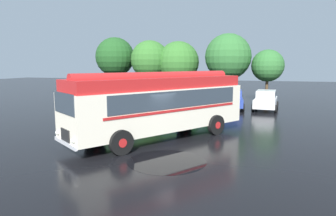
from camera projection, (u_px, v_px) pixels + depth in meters
ground_plane at (152, 141)px, 15.16m from camera, size 120.00×120.00×0.00m
vintage_bus at (160, 103)px, 15.54m from camera, size 7.80×9.66×3.49m
car_near_left at (171, 98)px, 26.86m from camera, size 2.40×4.40×1.66m
car_mid_left at (203, 99)px, 26.25m from camera, size 2.18×4.31×1.66m
car_mid_right at (232, 99)px, 26.20m from camera, size 2.20×4.32×1.66m
car_far_right at (266, 100)px, 25.48m from camera, size 2.29×4.36×1.66m
tree_far_left at (115, 57)px, 34.59m from camera, size 4.44×4.44×6.94m
tree_left_of_centre at (149, 59)px, 32.90m from camera, size 4.21×4.21×6.47m
tree_centre at (179, 63)px, 32.52m from camera, size 4.50×4.50×6.35m
tree_right_of_centre at (229, 57)px, 30.88m from camera, size 4.75×4.75×7.03m
tree_far_right at (267, 66)px, 30.18m from camera, size 3.23×3.23×5.35m
puddle_patch at (167, 161)px, 12.04m from camera, size 3.20×3.20×0.01m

